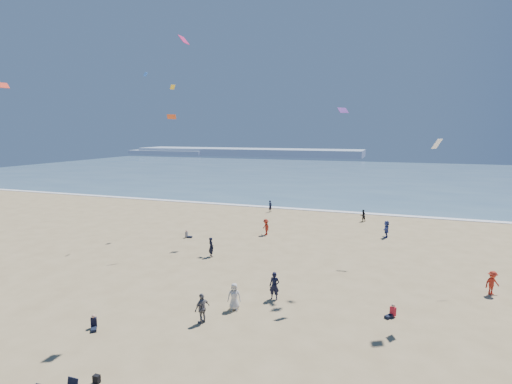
% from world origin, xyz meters
% --- Properties ---
extents(ocean, '(220.00, 100.00, 0.06)m').
position_xyz_m(ocean, '(0.00, 95.00, 0.03)').
color(ocean, '#476B84').
rests_on(ocean, ground).
extents(surf_line, '(220.00, 1.20, 0.08)m').
position_xyz_m(surf_line, '(0.00, 45.00, 0.04)').
color(surf_line, white).
rests_on(surf_line, ground).
extents(headland_far, '(110.00, 20.00, 3.20)m').
position_xyz_m(headland_far, '(-60.00, 170.00, 1.60)').
color(headland_far, '#7A8EA8').
rests_on(headland_far, ground).
extents(headland_near, '(40.00, 14.00, 2.00)m').
position_xyz_m(headland_near, '(-100.00, 165.00, 1.00)').
color(headland_near, '#7A8EA8').
rests_on(headland_near, ground).
extents(standing_flyers, '(34.45, 45.76, 1.94)m').
position_xyz_m(standing_flyers, '(3.60, 15.27, 0.89)').
color(standing_flyers, black).
rests_on(standing_flyers, ground).
extents(seated_group, '(22.21, 26.38, 0.84)m').
position_xyz_m(seated_group, '(-0.24, 9.00, 0.42)').
color(seated_group, white).
rests_on(seated_group, ground).
extents(black_backpack, '(0.30, 0.22, 0.38)m').
position_xyz_m(black_backpack, '(-3.49, 1.73, 0.19)').
color(black_backpack, black).
rests_on(black_backpack, ground).
extents(kites_aloft, '(34.14, 38.12, 30.65)m').
position_xyz_m(kites_aloft, '(10.02, 13.42, 14.85)').
color(kites_aloft, '#572C98').
rests_on(kites_aloft, ground).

